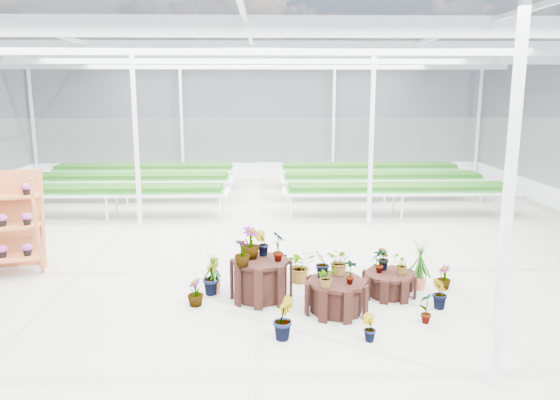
{
  "coord_description": "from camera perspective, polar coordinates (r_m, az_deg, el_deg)",
  "views": [
    {
      "loc": [
        0.26,
        -9.93,
        3.48
      ],
      "look_at": [
        0.57,
        0.85,
        1.3
      ],
      "focal_mm": 35.0,
      "sensor_mm": 36.0,
      "label": 1
    }
  ],
  "objects": [
    {
      "name": "nursery_benches",
      "position": [
        17.41,
        -2.45,
        1.3
      ],
      "size": [
        16.0,
        7.0,
        0.84
      ],
      "primitive_type": null,
      "color": "silver",
      "rests_on": "ground"
    },
    {
      "name": "greenhouse_shell",
      "position": [
        10.01,
        -3.11,
        4.36
      ],
      "size": [
        18.0,
        24.0,
        4.5
      ],
      "primitive_type": null,
      "color": "white",
      "rests_on": "ground"
    },
    {
      "name": "ground_plane",
      "position": [
        10.53,
        -2.98,
        -7.89
      ],
      "size": [
        24.0,
        24.0,
        0.0
      ],
      "primitive_type": "plane",
      "color": "gray",
      "rests_on": "ground"
    },
    {
      "name": "steel_frame",
      "position": [
        10.01,
        -3.11,
        4.36
      ],
      "size": [
        18.0,
        24.0,
        4.5
      ],
      "primitive_type": null,
      "color": "silver",
      "rests_on": "ground"
    },
    {
      "name": "plinth_mid",
      "position": [
        8.84,
        5.93,
        -9.99
      ],
      "size": [
        1.18,
        1.18,
        0.52
      ],
      "primitive_type": "cylinder",
      "rotation": [
        0.0,
        0.0,
        0.22
      ],
      "color": "black",
      "rests_on": "ground"
    },
    {
      "name": "plinth_low",
      "position": [
        9.68,
        11.32,
        -8.61
      ],
      "size": [
        1.16,
        1.16,
        0.4
      ],
      "primitive_type": "cylinder",
      "rotation": [
        0.0,
        0.0,
        -0.39
      ],
      "color": "black",
      "rests_on": "ground"
    },
    {
      "name": "plinth_tall",
      "position": [
        9.3,
        -1.97,
        -8.29
      ],
      "size": [
        1.09,
        1.09,
        0.69
      ],
      "primitive_type": "cylinder",
      "rotation": [
        0.0,
        0.0,
        -0.09
      ],
      "color": "black",
      "rests_on": "ground"
    },
    {
      "name": "nursery_plants",
      "position": [
        9.38,
        3.69,
        -7.17
      ],
      "size": [
        4.65,
        2.91,
        1.23
      ],
      "color": "#19470F",
      "rests_on": "ground"
    }
  ]
}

